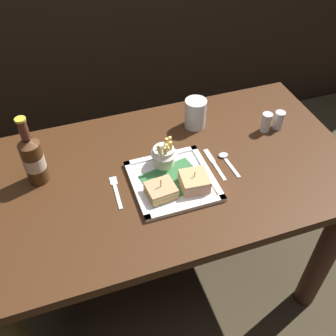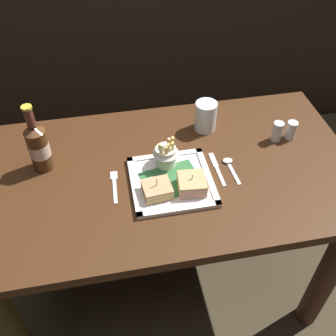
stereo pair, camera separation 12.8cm
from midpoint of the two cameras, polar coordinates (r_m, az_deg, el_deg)
The scene contains 13 objects.
ground_plane at distance 1.94m, azimuth -2.47°, elevation -16.49°, with size 6.00×6.00×0.00m, color #3D3322.
dining_table at distance 1.45m, azimuth -3.17°, elevation -5.08°, with size 1.33×0.72×0.75m.
square_plate at distance 1.29m, azimuth -2.14°, elevation -2.07°, with size 0.27×0.27×0.02m.
sandwich_half_left at distance 1.23m, azimuth -4.03°, elevation -3.44°, with size 0.10×0.09×0.07m.
sandwich_half_right at distance 1.25m, azimuth 0.93°, elevation -2.10°, with size 0.09×0.10×0.07m.
fries_cup at distance 1.30m, azimuth -3.43°, elevation 1.98°, with size 0.09×0.09×0.11m.
beer_bottle at distance 1.33m, azimuth -21.76°, elevation 1.18°, with size 0.07×0.07×0.25m.
water_glass at distance 1.49m, azimuth 1.52°, elevation 7.61°, with size 0.08×0.08×0.11m.
fork at distance 1.29m, azimuth -10.45°, elevation -3.35°, with size 0.03×0.14×0.00m.
knife at distance 1.36m, azimuth 4.05°, elevation 0.63°, with size 0.02×0.16×0.00m.
spoon at distance 1.37m, azimuth 5.76°, elevation 1.32°, with size 0.04×0.13×0.01m.
salt_shaker at distance 1.50m, azimuth 11.75°, elevation 6.28°, with size 0.04×0.04×0.08m.
pepper_shaker at distance 1.53m, azimuth 13.56°, elevation 6.58°, with size 0.04×0.04×0.07m.
Camera 1 is at (-0.29, -0.90, 1.69)m, focal length 41.75 mm.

